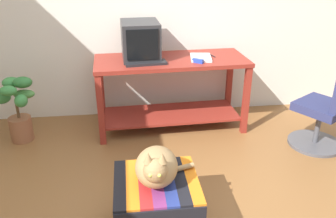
# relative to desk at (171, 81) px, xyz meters

# --- Properties ---
(desk) EXTENTS (1.58, 0.69, 0.77)m
(desk) POSITION_rel_desk_xyz_m (0.00, 0.00, 0.00)
(desk) COLOR maroon
(desk) RESTS_ON ground_plane
(tv_monitor) EXTENTS (0.39, 0.47, 0.37)m
(tv_monitor) POSITION_rel_desk_xyz_m (-0.30, 0.06, 0.42)
(tv_monitor) COLOR #28282B
(tv_monitor) RESTS_ON desk
(keyboard) EXTENTS (0.41, 0.19, 0.02)m
(keyboard) POSITION_rel_desk_xyz_m (-0.27, -0.15, 0.25)
(keyboard) COLOR black
(keyboard) RESTS_ON desk
(book) EXTENTS (0.24, 0.31, 0.02)m
(book) POSITION_rel_desk_xyz_m (0.30, -0.03, 0.25)
(book) COLOR white
(book) RESTS_ON desk
(ottoman_with_blanket) EXTENTS (0.56, 0.56, 0.38)m
(ottoman_with_blanket) POSITION_rel_desk_xyz_m (-0.30, -1.52, -0.33)
(ottoman_with_blanket) COLOR tan
(ottoman_with_blanket) RESTS_ON ground_plane
(cat) EXTENTS (0.44, 0.42, 0.30)m
(cat) POSITION_rel_desk_xyz_m (-0.29, -1.54, -0.02)
(cat) COLOR #9E7A4C
(cat) RESTS_ON ottoman_with_blanket
(potted_plant) EXTENTS (0.42, 0.32, 0.67)m
(potted_plant) POSITION_rel_desk_xyz_m (-1.55, -0.12, -0.18)
(potted_plant) COLOR brown
(potted_plant) RESTS_ON ground_plane
(office_chair) EXTENTS (0.58, 0.58, 0.89)m
(office_chair) POSITION_rel_desk_xyz_m (1.41, -0.63, -0.14)
(office_chair) COLOR #4C4C51
(office_chair) RESTS_ON ground_plane
(stapler) EXTENTS (0.11, 0.09, 0.04)m
(stapler) POSITION_rel_desk_xyz_m (0.24, -0.17, 0.26)
(stapler) COLOR #2342B7
(stapler) RESTS_ON desk
(pen) EXTENTS (0.04, 0.14, 0.01)m
(pen) POSITION_rel_desk_xyz_m (0.44, 0.06, 0.25)
(pen) COLOR black
(pen) RESTS_ON desk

